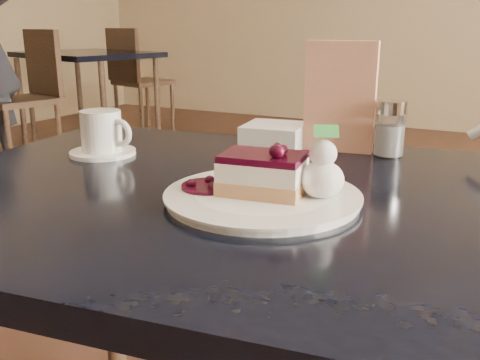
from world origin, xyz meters
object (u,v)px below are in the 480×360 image
at_px(cheesecake_slice, 263,174).
at_px(coffee_set, 103,135).
at_px(main_table, 271,238).
at_px(dessert_plate, 262,197).
at_px(bg_table_far_left, 93,137).

xyz_separation_m(cheesecake_slice, coffee_set, (-0.39, 0.12, -0.00)).
height_order(main_table, dessert_plate, dessert_plate).
xyz_separation_m(main_table, bg_table_far_left, (-2.77, 2.60, -0.58)).
relative_size(main_table, coffee_set, 9.32).
height_order(main_table, bg_table_far_left, bg_table_far_left).
xyz_separation_m(main_table, coffee_set, (-0.39, 0.07, 0.11)).
bearing_deg(coffee_set, main_table, -9.90).
distance_m(dessert_plate, bg_table_far_left, 3.90).
relative_size(dessert_plate, bg_table_far_left, 0.15).
height_order(dessert_plate, bg_table_far_left, bg_table_far_left).
bearing_deg(main_table, bg_table_far_left, 129.12).
bearing_deg(cheesecake_slice, bg_table_far_left, 128.66).
height_order(dessert_plate, coffee_set, coffee_set).
xyz_separation_m(cheesecake_slice, bg_table_far_left, (-2.78, 2.65, -0.70)).
bearing_deg(coffee_set, cheesecake_slice, -16.39).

